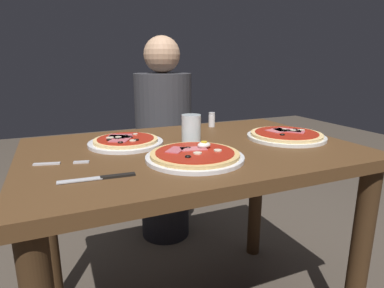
{
  "coord_description": "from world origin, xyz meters",
  "views": [
    {
      "loc": [
        -0.44,
        -1.01,
        1.04
      ],
      "look_at": [
        -0.03,
        -0.07,
        0.78
      ],
      "focal_mm": 30.02,
      "sensor_mm": 36.0,
      "label": 1
    }
  ],
  "objects_px": {
    "pizza_across_left": "(286,135)",
    "pizza_foreground": "(195,156)",
    "salt_shaker": "(212,120)",
    "diner_person": "(164,147)",
    "pizza_across_right": "(126,141)",
    "fork": "(57,163)",
    "water_glass_near": "(191,130)",
    "dining_table": "(192,180)",
    "knife": "(103,177)"
  },
  "relations": [
    {
      "from": "dining_table",
      "to": "pizza_across_left",
      "type": "relative_size",
      "value": 3.77
    },
    {
      "from": "water_glass_near",
      "to": "fork",
      "type": "relative_size",
      "value": 0.65
    },
    {
      "from": "water_glass_near",
      "to": "diner_person",
      "type": "relative_size",
      "value": 0.09
    },
    {
      "from": "dining_table",
      "to": "diner_person",
      "type": "height_order",
      "value": "diner_person"
    },
    {
      "from": "diner_person",
      "to": "knife",
      "type": "bearing_deg",
      "value": 62.89
    },
    {
      "from": "knife",
      "to": "salt_shaker",
      "type": "height_order",
      "value": "salt_shaker"
    },
    {
      "from": "knife",
      "to": "diner_person",
      "type": "bearing_deg",
      "value": 62.89
    },
    {
      "from": "diner_person",
      "to": "salt_shaker",
      "type": "bearing_deg",
      "value": 103.45
    },
    {
      "from": "pizza_foreground",
      "to": "knife",
      "type": "distance_m",
      "value": 0.29
    },
    {
      "from": "pizza_across_right",
      "to": "diner_person",
      "type": "xyz_separation_m",
      "value": [
        0.34,
        0.59,
        -0.2
      ]
    },
    {
      "from": "pizza_across_right",
      "to": "knife",
      "type": "xyz_separation_m",
      "value": [
        -0.13,
        -0.33,
        -0.01
      ]
    },
    {
      "from": "fork",
      "to": "salt_shaker",
      "type": "relative_size",
      "value": 2.34
    },
    {
      "from": "dining_table",
      "to": "water_glass_near",
      "type": "height_order",
      "value": "water_glass_near"
    },
    {
      "from": "water_glass_near",
      "to": "diner_person",
      "type": "distance_m",
      "value": 0.69
    },
    {
      "from": "pizza_across_left",
      "to": "knife",
      "type": "height_order",
      "value": "pizza_across_left"
    },
    {
      "from": "pizza_across_left",
      "to": "diner_person",
      "type": "xyz_separation_m",
      "value": [
        -0.26,
        0.74,
        -0.2
      ]
    },
    {
      "from": "pizza_across_right",
      "to": "water_glass_near",
      "type": "relative_size",
      "value": 2.64
    },
    {
      "from": "dining_table",
      "to": "fork",
      "type": "distance_m",
      "value": 0.47
    },
    {
      "from": "pizza_foreground",
      "to": "water_glass_near",
      "type": "bearing_deg",
      "value": 69.55
    },
    {
      "from": "dining_table",
      "to": "salt_shaker",
      "type": "bearing_deg",
      "value": 52.66
    },
    {
      "from": "knife",
      "to": "diner_person",
      "type": "height_order",
      "value": "diner_person"
    },
    {
      "from": "knife",
      "to": "pizza_foreground",
      "type": "bearing_deg",
      "value": 11.88
    },
    {
      "from": "pizza_foreground",
      "to": "fork",
      "type": "bearing_deg",
      "value": 163.32
    },
    {
      "from": "pizza_across_right",
      "to": "water_glass_near",
      "type": "distance_m",
      "value": 0.25
    },
    {
      "from": "knife",
      "to": "salt_shaker",
      "type": "distance_m",
      "value": 0.76
    },
    {
      "from": "pizza_foreground",
      "to": "diner_person",
      "type": "height_order",
      "value": "diner_person"
    },
    {
      "from": "pizza_across_right",
      "to": "dining_table",
      "type": "bearing_deg",
      "value": -29.97
    },
    {
      "from": "pizza_across_right",
      "to": "salt_shaker",
      "type": "distance_m",
      "value": 0.47
    },
    {
      "from": "pizza_foreground",
      "to": "fork",
      "type": "xyz_separation_m",
      "value": [
        -0.39,
        0.12,
        -0.01
      ]
    },
    {
      "from": "pizza_foreground",
      "to": "salt_shaker",
      "type": "bearing_deg",
      "value": 57.51
    },
    {
      "from": "knife",
      "to": "diner_person",
      "type": "relative_size",
      "value": 0.17
    },
    {
      "from": "pizza_across_left",
      "to": "fork",
      "type": "distance_m",
      "value": 0.84
    },
    {
      "from": "water_glass_near",
      "to": "knife",
      "type": "xyz_separation_m",
      "value": [
        -0.37,
        -0.28,
        -0.04
      ]
    },
    {
      "from": "salt_shaker",
      "to": "diner_person",
      "type": "bearing_deg",
      "value": 103.45
    },
    {
      "from": "pizza_across_left",
      "to": "diner_person",
      "type": "bearing_deg",
      "value": 109.45
    },
    {
      "from": "water_glass_near",
      "to": "salt_shaker",
      "type": "relative_size",
      "value": 1.53
    },
    {
      "from": "pizza_across_left",
      "to": "fork",
      "type": "bearing_deg",
      "value": 179.79
    },
    {
      "from": "water_glass_near",
      "to": "knife",
      "type": "bearing_deg",
      "value": -143.06
    },
    {
      "from": "diner_person",
      "to": "fork",
      "type": "bearing_deg",
      "value": 52.08
    },
    {
      "from": "water_glass_near",
      "to": "diner_person",
      "type": "xyz_separation_m",
      "value": [
        0.1,
        0.64,
        -0.23
      ]
    },
    {
      "from": "fork",
      "to": "water_glass_near",
      "type": "bearing_deg",
      "value": 11.7
    },
    {
      "from": "dining_table",
      "to": "fork",
      "type": "bearing_deg",
      "value": -176.59
    },
    {
      "from": "pizza_foreground",
      "to": "diner_person",
      "type": "bearing_deg",
      "value": 77.96
    },
    {
      "from": "pizza_across_left",
      "to": "knife",
      "type": "bearing_deg",
      "value": -166.54
    },
    {
      "from": "pizza_across_right",
      "to": "knife",
      "type": "height_order",
      "value": "pizza_across_right"
    },
    {
      "from": "pizza_across_left",
      "to": "salt_shaker",
      "type": "height_order",
      "value": "salt_shaker"
    },
    {
      "from": "pizza_foreground",
      "to": "knife",
      "type": "bearing_deg",
      "value": -168.12
    },
    {
      "from": "dining_table",
      "to": "fork",
      "type": "height_order",
      "value": "fork"
    },
    {
      "from": "salt_shaker",
      "to": "diner_person",
      "type": "distance_m",
      "value": 0.48
    },
    {
      "from": "pizza_across_left",
      "to": "pizza_foreground",
      "type": "bearing_deg",
      "value": -165.53
    }
  ]
}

